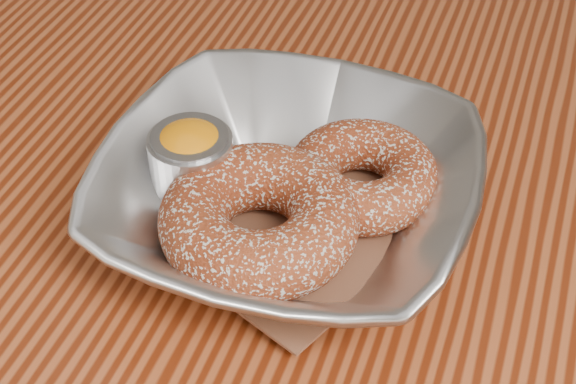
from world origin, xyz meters
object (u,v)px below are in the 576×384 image
(serving_bowl, at_px, (288,196))
(ramekin, at_px, (192,163))
(donut_front, at_px, (259,219))
(donut_back, at_px, (362,175))

(serving_bowl, height_order, ramekin, ramekin)
(donut_front, xyz_separation_m, ramekin, (-0.05, 0.03, 0.01))
(donut_front, bearing_deg, serving_bowl, 73.84)
(ramekin, bearing_deg, donut_back, 18.84)
(serving_bowl, distance_m, donut_back, 0.05)
(donut_back, height_order, ramekin, ramekin)
(serving_bowl, xyz_separation_m, donut_front, (-0.01, -0.03, 0.00))
(serving_bowl, bearing_deg, donut_front, -106.16)
(donut_back, relative_size, donut_front, 0.81)
(donut_back, distance_m, donut_front, 0.07)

